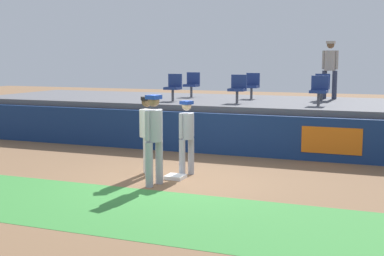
{
  "coord_description": "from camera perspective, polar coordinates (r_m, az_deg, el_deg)",
  "views": [
    {
      "loc": [
        4.43,
        -10.35,
        2.64
      ],
      "look_at": [
        -0.08,
        1.14,
        1.0
      ],
      "focal_mm": 49.69,
      "sensor_mm": 36.0,
      "label": 1
    }
  ],
  "objects": [
    {
      "name": "player_coach_visitor",
      "position": [
        10.95,
        -4.1,
        -0.58
      ],
      "size": [
        0.43,
        0.52,
        1.88
      ],
      "rotation": [
        0.0,
        0.0,
        -1.79
      ],
      "color": "#9EA3AD",
      "rests_on": "ground_plane"
    },
    {
      "name": "bleacher_platform",
      "position": [
        16.99,
        6.15,
        0.8
      ],
      "size": [
        18.0,
        4.8,
        1.3
      ],
      "primitive_type": "cube",
      "color": "#59595E",
      "rests_on": "ground_plane"
    },
    {
      "name": "seat_back_center",
      "position": [
        17.56,
        6.46,
        4.68
      ],
      "size": [
        0.44,
        0.44,
        0.84
      ],
      "color": "#4C4C51",
      "rests_on": "bleacher_platform"
    },
    {
      "name": "field_wall",
      "position": [
        14.55,
        3.52,
        -0.65
      ],
      "size": [
        18.0,
        0.26,
        1.13
      ],
      "color": "navy",
      "rests_on": "ground_plane"
    },
    {
      "name": "seat_front_right",
      "position": [
        15.32,
        13.49,
        4.11
      ],
      "size": [
        0.48,
        0.44,
        0.84
      ],
      "color": "#4C4C51",
      "rests_on": "bleacher_platform"
    },
    {
      "name": "ground_plane",
      "position": [
        11.56,
        -1.72,
        -5.64
      ],
      "size": [
        60.0,
        60.0,
        0.0
      ],
      "primitive_type": "plane",
      "color": "brown"
    },
    {
      "name": "seat_front_center",
      "position": [
        15.82,
        4.94,
        4.39
      ],
      "size": [
        0.47,
        0.44,
        0.84
      ],
      "color": "#4C4C51",
      "rests_on": "bleacher_platform"
    },
    {
      "name": "grass_foreground_strip",
      "position": [
        9.5,
        -7.4,
        -8.61
      ],
      "size": [
        18.0,
        2.8,
        0.01
      ],
      "primitive_type": "cube",
      "color": "#388438",
      "rests_on": "ground_plane"
    },
    {
      "name": "seat_back_left",
      "position": [
        18.22,
        0.01,
        4.83
      ],
      "size": [
        0.47,
        0.44,
        0.84
      ],
      "color": "#4C4C51",
      "rests_on": "bleacher_platform"
    },
    {
      "name": "player_fielder_home",
      "position": [
        11.99,
        -4.84,
        -0.21
      ],
      "size": [
        0.47,
        0.57,
        1.77
      ],
      "rotation": [
        0.0,
        0.0,
        -1.0
      ],
      "color": "white",
      "rests_on": "ground_plane"
    },
    {
      "name": "seat_back_right",
      "position": [
        17.12,
        13.77,
        4.44
      ],
      "size": [
        0.45,
        0.44,
        0.84
      ],
      "color": "#4C4C51",
      "rests_on": "bleacher_platform"
    },
    {
      "name": "seat_front_left",
      "position": [
        16.53,
        -1.99,
        4.54
      ],
      "size": [
        0.45,
        0.44,
        0.84
      ],
      "color": "#4C4C51",
      "rests_on": "bleacher_platform"
    },
    {
      "name": "player_runner_visitor",
      "position": [
        11.88,
        -0.58,
        -0.48
      ],
      "size": [
        0.41,
        0.45,
        1.69
      ],
      "rotation": [
        0.0,
        0.0,
        -1.91
      ],
      "color": "#9EA3AD",
      "rests_on": "ground_plane"
    },
    {
      "name": "first_base",
      "position": [
        11.71,
        -1.79,
        -5.27
      ],
      "size": [
        0.4,
        0.4,
        0.08
      ],
      "primitive_type": "cube",
      "color": "white",
      "rests_on": "ground_plane"
    },
    {
      "name": "spectator_hooded",
      "position": [
        17.92,
        14.59,
        6.5
      ],
      "size": [
        0.52,
        0.39,
        1.87
      ],
      "rotation": [
        0.0,
        0.0,
        3.03
      ],
      "color": "#33384C",
      "rests_on": "bleacher_platform"
    }
  ]
}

